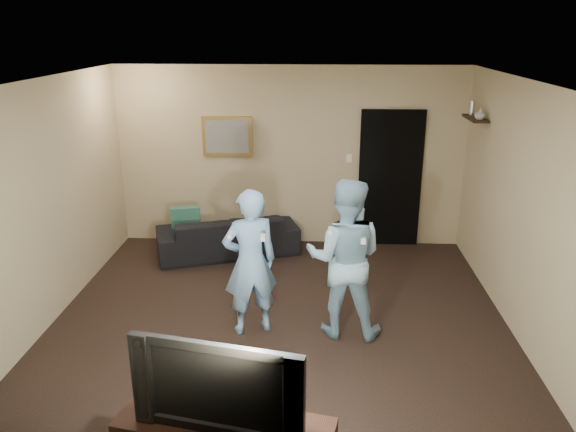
# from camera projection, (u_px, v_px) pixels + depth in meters

# --- Properties ---
(ground) EXTENTS (5.00, 5.00, 0.00)m
(ground) POSITION_uv_depth(u_px,v_px,m) (279.00, 323.00, 6.17)
(ground) COLOR black
(ground) RESTS_ON ground
(ceiling) EXTENTS (5.00, 5.00, 0.04)m
(ceiling) POSITION_uv_depth(u_px,v_px,m) (278.00, 82.00, 5.33)
(ceiling) COLOR silver
(ceiling) RESTS_ON wall_back
(wall_back) EXTENTS (5.00, 0.04, 2.60)m
(wall_back) POSITION_uv_depth(u_px,v_px,m) (290.00, 157.00, 8.11)
(wall_back) COLOR tan
(wall_back) RESTS_ON ground
(wall_front) EXTENTS (5.00, 0.04, 2.60)m
(wall_front) POSITION_uv_depth(u_px,v_px,m) (251.00, 341.00, 3.39)
(wall_front) COLOR tan
(wall_front) RESTS_ON ground
(wall_left) EXTENTS (0.04, 5.00, 2.60)m
(wall_left) POSITION_uv_depth(u_px,v_px,m) (40.00, 208.00, 5.87)
(wall_left) COLOR tan
(wall_left) RESTS_ON ground
(wall_right) EXTENTS (0.04, 5.00, 2.60)m
(wall_right) POSITION_uv_depth(u_px,v_px,m) (527.00, 215.00, 5.63)
(wall_right) COLOR tan
(wall_right) RESTS_ON ground
(sofa) EXTENTS (2.11, 1.34, 0.57)m
(sofa) POSITION_uv_depth(u_px,v_px,m) (228.00, 234.00, 7.98)
(sofa) COLOR black
(sofa) RESTS_ON ground
(throw_pillow) EXTENTS (0.42, 0.20, 0.41)m
(throw_pillow) POSITION_uv_depth(u_px,v_px,m) (186.00, 221.00, 7.95)
(throw_pillow) COLOR #1B5345
(throw_pillow) RESTS_ON sofa
(painting_frame) EXTENTS (0.72, 0.05, 0.57)m
(painting_frame) POSITION_uv_depth(u_px,v_px,m) (227.00, 136.00, 8.04)
(painting_frame) COLOR olive
(painting_frame) RESTS_ON wall_back
(painting_canvas) EXTENTS (0.62, 0.01, 0.47)m
(painting_canvas) POSITION_uv_depth(u_px,v_px,m) (227.00, 137.00, 8.01)
(painting_canvas) COLOR slate
(painting_canvas) RESTS_ON painting_frame
(doorway) EXTENTS (0.90, 0.06, 2.00)m
(doorway) POSITION_uv_depth(u_px,v_px,m) (390.00, 179.00, 8.11)
(doorway) COLOR black
(doorway) RESTS_ON ground
(light_switch) EXTENTS (0.08, 0.02, 0.12)m
(light_switch) POSITION_uv_depth(u_px,v_px,m) (349.00, 158.00, 8.05)
(light_switch) COLOR silver
(light_switch) RESTS_ON wall_back
(wall_shelf) EXTENTS (0.20, 0.60, 0.03)m
(wall_shelf) POSITION_uv_depth(u_px,v_px,m) (475.00, 118.00, 7.11)
(wall_shelf) COLOR black
(wall_shelf) RESTS_ON wall_right
(shelf_vase) EXTENTS (0.14, 0.14, 0.14)m
(shelf_vase) POSITION_uv_depth(u_px,v_px,m) (480.00, 114.00, 6.92)
(shelf_vase) COLOR #B7B6BC
(shelf_vase) RESTS_ON wall_shelf
(shelf_figurine) EXTENTS (0.06, 0.06, 0.18)m
(shelf_figurine) POSITION_uv_depth(u_px,v_px,m) (472.00, 108.00, 7.27)
(shelf_figurine) COLOR silver
(shelf_figurine) RESTS_ON wall_shelf
(television) EXTENTS (1.19, 0.39, 0.68)m
(television) POSITION_uv_depth(u_px,v_px,m) (223.00, 379.00, 3.76)
(television) COLOR black
(television) RESTS_ON tv_console
(wii_player_left) EXTENTS (0.67, 0.57, 1.58)m
(wii_player_left) POSITION_uv_depth(u_px,v_px,m) (250.00, 262.00, 5.80)
(wii_player_left) COLOR #7FAFDC
(wii_player_left) RESTS_ON ground
(wii_player_right) EXTENTS (0.89, 0.74, 1.69)m
(wii_player_right) POSITION_uv_depth(u_px,v_px,m) (345.00, 258.00, 5.75)
(wii_player_right) COLOR #91BBD3
(wii_player_right) RESTS_ON ground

